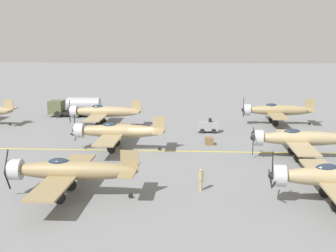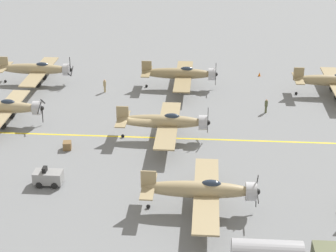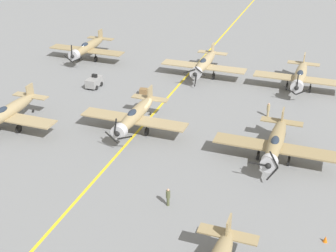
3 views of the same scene
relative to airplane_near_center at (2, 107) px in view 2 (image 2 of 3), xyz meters
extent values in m
plane|color=slate|center=(2.41, 15.94, -2.01)|extent=(400.00, 400.00, 0.00)
cube|color=yellow|center=(2.41, 15.94, -2.01)|extent=(0.30, 160.00, 0.01)
cylinder|color=#B7B7BC|center=(0.00, 4.04, 0.04)|extent=(1.58, 0.90, 1.58)
ellipsoid|color=#232D3D|center=(0.00, 0.73, 0.60)|extent=(0.80, 1.70, 0.76)
cube|color=tan|center=(0.00, 0.35, -0.30)|extent=(12.00, 2.10, 0.16)
sphere|color=black|center=(0.00, 4.54, 0.04)|extent=(0.56, 0.56, 0.56)
cube|color=black|center=(0.80, 4.54, 0.38)|extent=(1.66, 0.06, 0.82)
cube|color=black|center=(-0.70, 4.54, 0.56)|extent=(1.49, 0.06, 1.16)
cube|color=black|center=(-0.10, 4.54, -0.83)|extent=(0.34, 0.06, 1.75)
cylinder|color=black|center=(-1.50, 0.35, -0.93)|extent=(0.14, 0.14, 1.26)
cylinder|color=black|center=(-1.50, 0.35, -1.56)|extent=(0.22, 0.90, 0.90)
cylinder|color=black|center=(1.50, 0.35, -0.93)|extent=(0.14, 0.14, 1.26)
cylinder|color=black|center=(1.50, 0.35, -1.56)|extent=(0.22, 0.90, 0.90)
ellipsoid|color=#9E8A61|center=(2.61, 18.17, 0.04)|extent=(1.50, 9.50, 1.42)
cylinder|color=#B7B7BC|center=(2.61, 22.62, 0.04)|extent=(1.58, 0.90, 1.58)
ellipsoid|color=#232D3D|center=(2.61, 19.31, 0.60)|extent=(0.80, 1.70, 0.76)
cube|color=#9E8A61|center=(2.61, 18.93, -0.30)|extent=(12.00, 2.10, 0.16)
cube|color=#9E8A61|center=(2.61, 14.08, 0.19)|extent=(4.40, 1.10, 0.12)
cube|color=#9E8A61|center=(2.61, 14.08, 0.84)|extent=(0.14, 1.30, 1.60)
sphere|color=black|center=(2.61, 23.12, 0.04)|extent=(0.56, 0.56, 0.56)
cube|color=black|center=(3.29, 23.12, -0.52)|extent=(1.44, 0.06, 1.22)
cube|color=black|center=(2.76, 23.12, 0.90)|extent=(0.43, 0.06, 1.75)
cube|color=black|center=(1.79, 23.12, -0.27)|extent=(1.69, 0.06, 0.74)
cylinder|color=black|center=(1.11, 18.93, -0.93)|extent=(0.14, 0.14, 1.26)
cylinder|color=black|center=(1.11, 18.93, -1.56)|extent=(0.22, 0.90, 0.90)
cylinder|color=black|center=(4.11, 18.93, -0.93)|extent=(0.14, 0.14, 1.26)
cylinder|color=black|center=(4.11, 18.93, -1.56)|extent=(0.22, 0.90, 0.90)
cylinder|color=black|center=(2.61, 14.02, -1.83)|extent=(0.12, 0.36, 0.36)
ellipsoid|color=tan|center=(-13.22, -0.21, 0.04)|extent=(1.50, 9.50, 1.42)
cylinder|color=#B7B7BC|center=(-13.22, 4.24, 0.04)|extent=(1.57, 0.90, 1.58)
ellipsoid|color=#232D3D|center=(-13.22, 0.93, 0.60)|extent=(0.80, 1.70, 0.76)
cube|color=tan|center=(-13.22, 0.55, -0.30)|extent=(12.00, 2.10, 0.16)
cube|color=tan|center=(-13.22, -4.30, 0.19)|extent=(4.40, 1.10, 0.12)
cube|color=tan|center=(-13.22, -4.30, 0.84)|extent=(0.14, 1.30, 1.60)
sphere|color=black|center=(-13.22, 4.74, 0.04)|extent=(0.56, 0.56, 0.56)
cube|color=black|center=(-13.98, 4.74, -0.41)|extent=(1.58, 0.06, 1.01)
cube|color=black|center=(-12.46, 4.74, -0.39)|extent=(1.59, 0.06, 0.98)
cube|color=black|center=(-13.23, 4.74, 0.91)|extent=(0.16, 0.06, 1.75)
cylinder|color=black|center=(-14.72, 0.55, -0.93)|extent=(0.14, 0.14, 1.26)
cylinder|color=black|center=(-14.72, 0.55, -1.56)|extent=(0.22, 0.90, 0.90)
cylinder|color=black|center=(-11.72, 0.55, -0.93)|extent=(0.14, 0.14, 1.26)
cylinder|color=black|center=(-11.72, 0.55, -1.56)|extent=(0.22, 0.90, 0.90)
cylinder|color=black|center=(-13.22, -4.36, -1.83)|extent=(0.12, 0.36, 0.36)
ellipsoid|color=#927E55|center=(-12.79, 19.09, 0.04)|extent=(1.50, 9.50, 1.42)
cylinder|color=#B7B7BC|center=(-12.79, 23.54, 0.04)|extent=(1.57, 0.90, 1.58)
ellipsoid|color=#232D3D|center=(-12.79, 20.23, 0.60)|extent=(0.80, 1.70, 0.76)
cube|color=#927E55|center=(-12.79, 19.85, -0.30)|extent=(12.00, 2.10, 0.16)
cube|color=#927E55|center=(-12.79, 15.00, 0.19)|extent=(4.40, 1.10, 0.12)
cube|color=#927E55|center=(-12.79, 15.00, 0.84)|extent=(0.14, 1.30, 1.60)
sphere|color=black|center=(-12.79, 24.04, 0.04)|extent=(0.56, 0.56, 0.56)
cube|color=black|center=(-13.22, 24.04, -0.72)|extent=(1.00, 0.06, 1.58)
cube|color=black|center=(-11.91, 24.04, 0.04)|extent=(1.75, 0.06, 0.14)
cube|color=black|center=(-13.22, 24.04, 0.80)|extent=(0.99, 0.06, 1.59)
cylinder|color=black|center=(-14.29, 19.85, -0.93)|extent=(0.14, 0.14, 1.26)
cylinder|color=black|center=(-14.29, 19.85, -1.56)|extent=(0.22, 0.90, 0.90)
cylinder|color=black|center=(-11.29, 19.85, -0.93)|extent=(0.14, 0.14, 1.26)
cylinder|color=black|center=(-11.29, 19.85, -1.56)|extent=(0.22, 0.90, 0.90)
cylinder|color=black|center=(-12.79, 14.94, -1.83)|extent=(0.12, 0.36, 0.36)
ellipsoid|color=#968259|center=(-11.55, 38.56, 0.04)|extent=(1.50, 9.50, 1.42)
cube|color=#968259|center=(-11.55, 34.47, 0.19)|extent=(4.40, 1.10, 0.12)
cube|color=#968259|center=(-11.55, 34.47, 0.84)|extent=(0.14, 1.30, 1.60)
cylinder|color=black|center=(-13.05, 39.32, -0.93)|extent=(0.14, 0.14, 1.26)
cylinder|color=black|center=(-13.05, 39.32, -1.56)|extent=(0.22, 0.90, 0.90)
cylinder|color=black|center=(-11.55, 34.41, -1.83)|extent=(0.12, 0.36, 0.36)
ellipsoid|color=tan|center=(16.23, 22.36, 0.04)|extent=(1.50, 9.50, 1.42)
cylinder|color=#B7B7BC|center=(16.23, 26.81, 0.04)|extent=(1.57, 0.90, 1.58)
ellipsoid|color=#232D3D|center=(16.23, 23.50, 0.60)|extent=(0.80, 1.70, 0.76)
cube|color=tan|center=(16.23, 23.12, -0.30)|extent=(12.00, 2.10, 0.16)
cube|color=tan|center=(16.23, 18.27, 0.19)|extent=(4.40, 1.10, 0.12)
cube|color=tan|center=(16.23, 18.27, 0.84)|extent=(0.14, 1.30, 1.60)
sphere|color=black|center=(16.23, 27.31, 0.04)|extent=(0.56, 0.56, 0.56)
cube|color=black|center=(17.10, 27.31, 0.03)|extent=(1.75, 0.06, 0.15)
cube|color=black|center=(15.80, 27.31, 0.80)|extent=(0.99, 0.06, 1.59)
cube|color=black|center=(15.78, 27.31, -0.72)|extent=(1.01, 0.06, 1.58)
cylinder|color=black|center=(14.73, 23.12, -0.93)|extent=(0.14, 0.14, 1.26)
cylinder|color=black|center=(14.73, 23.12, -1.56)|extent=(0.22, 0.90, 0.90)
cylinder|color=black|center=(17.73, 23.12, -0.93)|extent=(0.14, 0.14, 1.26)
cylinder|color=black|center=(17.73, 23.12, -1.56)|extent=(0.22, 0.90, 0.90)
cylinder|color=black|center=(16.23, 18.21, -1.83)|extent=(0.12, 0.36, 0.36)
cube|color=gray|center=(12.95, 8.69, -1.21)|extent=(1.40, 2.60, 1.10)
cube|color=black|center=(12.95, 8.43, -0.44)|extent=(0.70, 0.36, 0.44)
cylinder|color=black|center=(12.26, 9.40, -1.71)|extent=(0.20, 0.60, 0.60)
cylinder|color=black|center=(13.64, 9.40, -1.71)|extent=(0.20, 0.60, 0.60)
cylinder|color=black|center=(12.26, 7.97, -1.71)|extent=(0.20, 0.60, 0.60)
cylinder|color=black|center=(13.64, 7.97, -1.71)|extent=(0.20, 0.60, 0.60)
cylinder|color=tan|center=(-10.64, 9.74, -1.60)|extent=(0.26, 0.26, 0.83)
cylinder|color=tan|center=(-10.64, 9.74, -0.84)|extent=(0.38, 0.38, 0.69)
sphere|color=tan|center=(-10.64, 9.74, -0.39)|extent=(0.22, 0.22, 0.22)
cylinder|color=#515638|center=(-5.36, 30.00, -1.60)|extent=(0.25, 0.25, 0.82)
cylinder|color=#515638|center=(-5.36, 30.00, -0.86)|extent=(0.37, 0.37, 0.68)
sphere|color=tan|center=(-5.36, 30.00, -0.41)|extent=(0.22, 0.22, 0.22)
cube|color=brown|center=(5.75, 8.70, -1.60)|extent=(1.09, 0.96, 0.82)
cone|color=orange|center=(-18.33, 30.22, -1.74)|extent=(0.36, 0.36, 0.55)
camera|label=1|loc=(-45.63, 10.12, 9.46)|focal=50.00mm
camera|label=2|loc=(56.61, 22.83, 24.42)|focal=60.00mm
camera|label=3|loc=(-16.37, 60.60, 22.60)|focal=50.00mm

